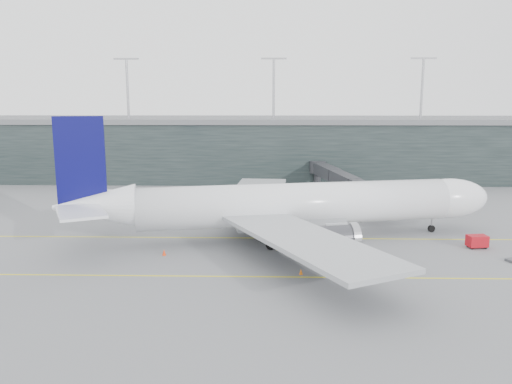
{
  "coord_description": "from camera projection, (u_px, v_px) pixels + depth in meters",
  "views": [
    {
      "loc": [
        3.84,
        -72.94,
        19.23
      ],
      "look_at": [
        2.1,
        -4.0,
        6.7
      ],
      "focal_mm": 35.0,
      "sensor_mm": 36.0,
      "label": 1
    }
  ],
  "objects": [
    {
      "name": "ground",
      "position": [
        243.0,
        231.0,
        75.27
      ],
      "size": [
        320.0,
        320.0,
        0.0
      ],
      "primitive_type": "plane",
      "color": "slate",
      "rests_on": "ground"
    },
    {
      "name": "taxiline_a",
      "position": [
        241.0,
        238.0,
        71.34
      ],
      "size": [
        160.0,
        0.25,
        0.02
      ],
      "primitive_type": "cube",
      "color": "yellow",
      "rests_on": "ground"
    },
    {
      "name": "taxiline_b",
      "position": [
        234.0,
        276.0,
        55.6
      ],
      "size": [
        160.0,
        0.25,
        0.02
      ],
      "primitive_type": "cube",
      "color": "yellow",
      "rests_on": "ground"
    },
    {
      "name": "taxiline_lead_main",
      "position": [
        274.0,
        204.0,
        94.82
      ],
      "size": [
        0.25,
        60.0,
        0.02
      ],
      "primitive_type": "cube",
      "color": "yellow",
      "rests_on": "ground"
    },
    {
      "name": "terminal",
      "position": [
        254.0,
        146.0,
        130.96
      ],
      "size": [
        240.0,
        36.0,
        29.0
      ],
      "color": "black",
      "rests_on": "ground"
    },
    {
      "name": "main_aircraft",
      "position": [
        293.0,
        205.0,
        69.99
      ],
      "size": [
        61.84,
        57.26,
        17.44
      ],
      "rotation": [
        0.0,
        0.0,
        0.2
      ],
      "color": "white",
      "rests_on": "ground"
    },
    {
      "name": "jet_bridge",
      "position": [
        346.0,
        179.0,
        96.75
      ],
      "size": [
        9.38,
        42.32,
        5.92
      ],
      "rotation": [
        0.0,
        0.0,
        0.17
      ],
      "color": "#28292D",
      "rests_on": "ground"
    },
    {
      "name": "gse_cart",
      "position": [
        477.0,
        241.0,
        66.31
      ],
      "size": [
        2.73,
        1.95,
        1.72
      ],
      "rotation": [
        0.0,
        0.0,
        0.14
      ],
      "color": "#A20B15",
      "rests_on": "ground"
    },
    {
      "name": "uld_a",
      "position": [
        226.0,
        211.0,
        84.98
      ],
      "size": [
        2.03,
        1.75,
        1.63
      ],
      "rotation": [
        0.0,
        0.0,
        0.19
      ],
      "color": "#393A3F",
      "rests_on": "ground"
    },
    {
      "name": "uld_b",
      "position": [
        226.0,
        207.0,
        87.23
      ],
      "size": [
        2.48,
        2.2,
        1.9
      ],
      "rotation": [
        0.0,
        0.0,
        -0.29
      ],
      "color": "#393A3F",
      "rests_on": "ground"
    },
    {
      "name": "uld_c",
      "position": [
        255.0,
        208.0,
        86.01
      ],
      "size": [
        2.77,
        2.51,
        2.07
      ],
      "rotation": [
        0.0,
        0.0,
        -0.36
      ],
      "color": "#393A3F",
      "rests_on": "ground"
    },
    {
      "name": "cone_nose",
      "position": [
        476.0,
        238.0,
        69.89
      ],
      "size": [
        0.49,
        0.49,
        0.78
      ],
      "primitive_type": "cone",
      "color": "#FB510D",
      "rests_on": "ground"
    },
    {
      "name": "cone_wing_stbd",
      "position": [
        301.0,
        272.0,
        56.22
      ],
      "size": [
        0.42,
        0.42,
        0.67
      ],
      "primitive_type": "cone",
      "color": "orange",
      "rests_on": "ground"
    },
    {
      "name": "cone_wing_port",
      "position": [
        304.0,
        214.0,
        85.14
      ],
      "size": [
        0.46,
        0.46,
        0.73
      ],
      "primitive_type": "cone",
      "color": "#D1690B",
      "rests_on": "ground"
    },
    {
      "name": "cone_tail",
      "position": [
        164.0,
        252.0,
        63.19
      ],
      "size": [
        0.5,
        0.5,
        0.8
      ],
      "primitive_type": "cone",
      "color": "red",
      "rests_on": "ground"
    }
  ]
}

